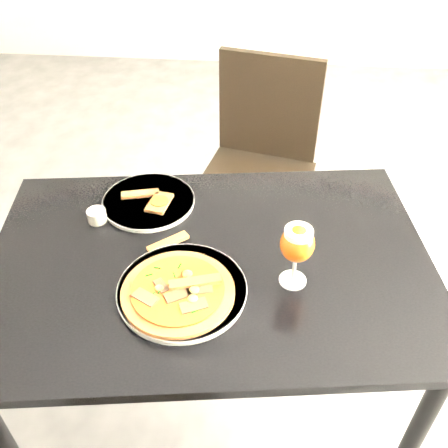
# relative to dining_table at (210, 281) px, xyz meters

# --- Properties ---
(ground) EXTENTS (6.00, 6.00, 0.00)m
(ground) POSITION_rel_dining_table_xyz_m (0.29, 0.14, -0.66)
(ground) COLOR #48494B
(ground) RESTS_ON ground
(dining_table) EXTENTS (1.30, 0.96, 0.75)m
(dining_table) POSITION_rel_dining_table_xyz_m (0.00, 0.00, 0.00)
(dining_table) COLOR black
(dining_table) RESTS_ON ground
(chair_far) EXTENTS (0.53, 0.53, 0.96)m
(chair_far) POSITION_rel_dining_table_xyz_m (0.12, 0.79, -0.13)
(chair_far) COLOR black
(chair_far) RESTS_ON ground
(plate_main) EXTENTS (0.40, 0.40, 0.02)m
(plate_main) POSITION_rel_dining_table_xyz_m (-0.06, -0.13, 0.10)
(plate_main) COLOR silver
(plate_main) RESTS_ON dining_table
(pizza) EXTENTS (0.28, 0.28, 0.03)m
(pizza) POSITION_rel_dining_table_xyz_m (-0.06, -0.15, 0.12)
(pizza) COLOR brown
(pizza) RESTS_ON plate_main
(plate_second) EXTENTS (0.34, 0.34, 0.01)m
(plate_second) POSITION_rel_dining_table_xyz_m (-0.21, 0.22, 0.10)
(plate_second) COLOR silver
(plate_second) RESTS_ON dining_table
(crust_scraps) EXTENTS (0.16, 0.12, 0.01)m
(crust_scraps) POSITION_rel_dining_table_xyz_m (-0.20, 0.22, 0.11)
(crust_scraps) COLOR brown
(crust_scraps) RESTS_ON plate_second
(loose_crust) EXTENTS (0.11, 0.10, 0.01)m
(loose_crust) POSITION_rel_dining_table_xyz_m (-0.12, 0.05, 0.09)
(loose_crust) COLOR brown
(loose_crust) RESTS_ON dining_table
(sauce_cup) EXTENTS (0.06, 0.06, 0.04)m
(sauce_cup) POSITION_rel_dining_table_xyz_m (-0.35, 0.13, 0.11)
(sauce_cup) COLOR beige
(sauce_cup) RESTS_ON dining_table
(beer_glass) EXTENTS (0.09, 0.09, 0.18)m
(beer_glass) POSITION_rel_dining_table_xyz_m (0.22, -0.06, 0.22)
(beer_glass) COLOR silver
(beer_glass) RESTS_ON dining_table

